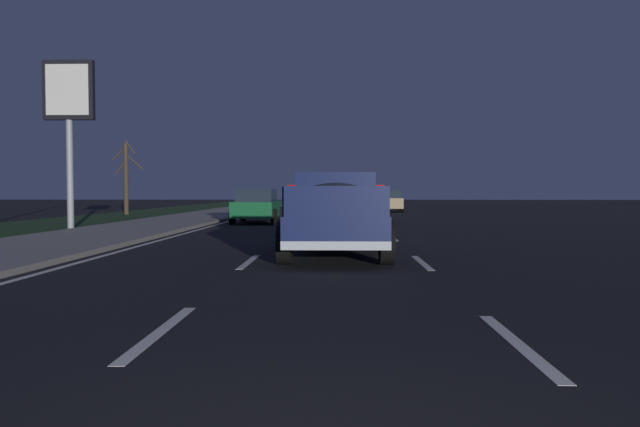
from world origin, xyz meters
The scene contains 9 objects.
ground centered at (27.00, 0.00, 0.00)m, with size 144.00×144.00×0.00m, color black.
sidewalk_shoulder centered at (27.00, 7.45, 0.06)m, with size 108.00×4.00×0.12m, color gray.
grass_verge centered at (27.00, 12.45, 0.00)m, with size 108.00×6.00×0.01m, color #1E3819.
lane_markings centered at (30.03, 3.07, 0.00)m, with size 108.00×7.04×0.01m.
pickup_truck centered at (10.77, 0.00, 0.98)m, with size 5.44×2.31×1.87m.
sedan_green centered at (24.10, 3.62, 0.78)m, with size 4.41×2.03×1.54m.
sedan_tan centered at (38.57, -3.55, 0.78)m, with size 4.43×2.07×1.54m.
gas_price_sign centered at (19.07, 9.95, 4.69)m, with size 0.27×1.90×6.29m.
bare_tree_far centered at (33.32, 13.04, 2.36)m, with size 0.78×1.83×4.63m.
Camera 1 is at (-2.53, -0.06, 1.43)m, focal length 32.92 mm.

